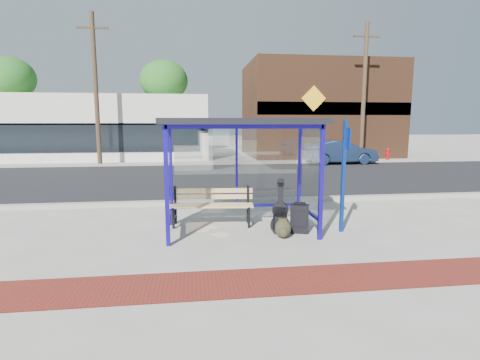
{
  "coord_description": "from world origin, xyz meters",
  "views": [
    {
      "loc": [
        -1.03,
        -7.76,
        2.33
      ],
      "look_at": [
        0.01,
        0.2,
        1.1
      ],
      "focal_mm": 28.0,
      "sensor_mm": 36.0,
      "label": 1
    }
  ],
  "objects": [
    {
      "name": "backpack",
      "position": [
        0.8,
        -0.55,
        0.19
      ],
      "size": [
        0.36,
        0.34,
        0.4
      ],
      "rotation": [
        0.0,
        0.0,
        -0.15
      ],
      "color": "black",
      "rests_on": "ground"
    },
    {
      "name": "newspaper_a",
      "position": [
        -0.67,
        0.4,
        0.0
      ],
      "size": [
        0.42,
        0.39,
        0.01
      ],
      "primitive_type": "cube",
      "rotation": [
        0.0,
        0.0,
        0.42
      ],
      "color": "white",
      "rests_on": "ground"
    },
    {
      "name": "tree_left",
      "position": [
        -14.0,
        22.0,
        5.45
      ],
      "size": [
        3.6,
        3.6,
        7.03
      ],
      "color": "#4C3826",
      "rests_on": "ground"
    },
    {
      "name": "brick_paver_strip",
      "position": [
        0.0,
        -2.6,
        0.01
      ],
      "size": [
        60.0,
        1.0,
        0.01
      ],
      "primitive_type": "cube",
      "color": "maroon",
      "rests_on": "ground"
    },
    {
      "name": "newspaper_c",
      "position": [
        -0.8,
        0.25,
        0.0
      ],
      "size": [
        0.38,
        0.43,
        0.01
      ],
      "primitive_type": "cube",
      "rotation": [
        0.0,
        0.0,
        1.29
      ],
      "color": "white",
      "rests_on": "ground"
    },
    {
      "name": "curb_far",
      "position": [
        0.0,
        13.1,
        0.06
      ],
      "size": [
        60.0,
        0.25,
        0.12
      ],
      "primitive_type": "cube",
      "color": "gray",
      "rests_on": "ground"
    },
    {
      "name": "bench",
      "position": [
        -0.59,
        0.61,
        0.51
      ],
      "size": [
        1.92,
        0.62,
        0.89
      ],
      "rotation": [
        0.0,
        0.0,
        -0.09
      ],
      "color": "black",
      "rests_on": "ground"
    },
    {
      "name": "fire_hydrant",
      "position": [
        10.92,
        13.78,
        0.44
      ],
      "size": [
        0.36,
        0.24,
        0.81
      ],
      "rotation": [
        0.0,
        0.0,
        0.15
      ],
      "color": "#AB0C0D",
      "rests_on": "ground"
    },
    {
      "name": "street_asphalt",
      "position": [
        0.0,
        8.0,
        0.0
      ],
      "size": [
        60.0,
        10.0,
        0.0
      ],
      "primitive_type": "cube",
      "color": "black",
      "rests_on": "ground"
    },
    {
      "name": "utility_pole_east",
      "position": [
        9.0,
        13.4,
        4.11
      ],
      "size": [
        1.6,
        0.24,
        8.0
      ],
      "color": "#4C3826",
      "rests_on": "ground"
    },
    {
      "name": "tree_mid",
      "position": [
        -3.0,
        22.0,
        5.45
      ],
      "size": [
        3.6,
        3.6,
        7.03
      ],
      "color": "#4C3826",
      "rests_on": "ground"
    },
    {
      "name": "parked_car",
      "position": [
        7.37,
        12.59,
        0.67
      ],
      "size": [
        4.11,
        1.57,
        1.34
      ],
      "primitive_type": "imported",
      "rotation": [
        0.0,
        0.0,
        1.61
      ],
      "color": "#182643",
      "rests_on": "ground"
    },
    {
      "name": "far_sidewalk",
      "position": [
        0.0,
        15.0,
        0.0
      ],
      "size": [
        60.0,
        4.0,
        0.01
      ],
      "primitive_type": "cube",
      "color": "#B2ADA0",
      "rests_on": "ground"
    },
    {
      "name": "newspaper_b",
      "position": [
        -0.45,
        -0.18,
        0.0
      ],
      "size": [
        0.46,
        0.46,
        0.01
      ],
      "primitive_type": "cube",
      "rotation": [
        0.0,
        0.0,
        -0.86
      ],
      "color": "white",
      "rests_on": "ground"
    },
    {
      "name": "ground",
      "position": [
        0.0,
        0.0,
        0.0
      ],
      "size": [
        120.0,
        120.0,
        0.0
      ],
      "primitive_type": "plane",
      "color": "#B2ADA0",
      "rests_on": "ground"
    },
    {
      "name": "storefront_white",
      "position": [
        -9.0,
        17.99,
        2.0
      ],
      "size": [
        18.0,
        6.04,
        4.0
      ],
      "color": "silver",
      "rests_on": "ground"
    },
    {
      "name": "tree_right",
      "position": [
        12.5,
        22.0,
        5.45
      ],
      "size": [
        3.6,
        3.6,
        7.03
      ],
      "color": "#4C3826",
      "rests_on": "ground"
    },
    {
      "name": "curb_near",
      "position": [
        0.0,
        2.9,
        0.06
      ],
      "size": [
        60.0,
        0.25,
        0.12
      ],
      "primitive_type": "cube",
      "color": "gray",
      "rests_on": "ground"
    },
    {
      "name": "guitar_bag",
      "position": [
        0.79,
        -0.3,
        0.41
      ],
      "size": [
        0.42,
        0.22,
        1.12
      ],
      "rotation": [
        0.0,
        0.0,
        -0.27
      ],
      "color": "black",
      "rests_on": "ground"
    },
    {
      "name": "suitcase",
      "position": [
        1.23,
        -0.24,
        0.31
      ],
      "size": [
        0.44,
        0.35,
        0.67
      ],
      "rotation": [
        0.0,
        0.0,
        -0.33
      ],
      "color": "black",
      "rests_on": "ground"
    },
    {
      "name": "storefront_brown",
      "position": [
        8.0,
        18.49,
        3.2
      ],
      "size": [
        10.0,
        7.08,
        6.4
      ],
      "color": "#59331E",
      "rests_on": "ground"
    },
    {
      "name": "sign_post",
      "position": [
        2.16,
        -0.27,
        1.35
      ],
      "size": [
        0.1,
        0.3,
        2.4
      ],
      "rotation": [
        0.0,
        0.0,
        0.06
      ],
      "color": "navy",
      "rests_on": "ground"
    },
    {
      "name": "bus_shelter",
      "position": [
        0.0,
        0.07,
        2.07
      ],
      "size": [
        3.3,
        1.8,
        2.42
      ],
      "color": "#190E9E",
      "rests_on": "ground"
    },
    {
      "name": "utility_pole_west",
      "position": [
        -6.0,
        13.4,
        4.11
      ],
      "size": [
        1.6,
        0.24,
        8.0
      ],
      "color": "#4C3826",
      "rests_on": "ground"
    }
  ]
}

